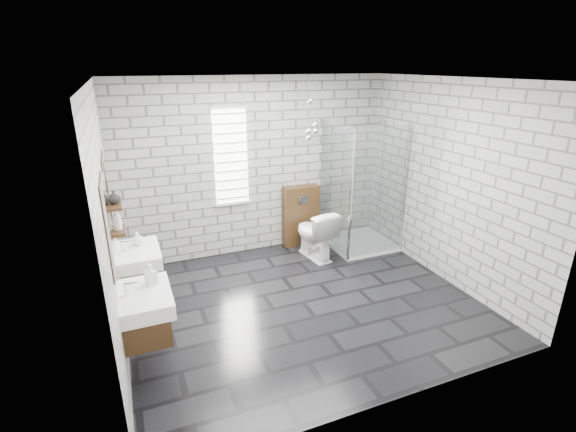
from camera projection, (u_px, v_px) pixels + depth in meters
floor at (303, 303)px, 5.30m from camera, size 4.20×3.60×0.02m
ceiling at (306, 78)px, 4.35m from camera, size 4.20×3.60×0.02m
wall_back at (256, 167)px, 6.40m from camera, size 4.20×0.02×2.70m
wall_front at (400, 269)px, 3.25m from camera, size 4.20×0.02×2.70m
wall_left at (108, 227)px, 4.08m from camera, size 0.02×3.60×2.70m
wall_right at (448, 183)px, 5.57m from camera, size 0.02×3.60×2.70m
vanity_left at (141, 302)px, 3.91m from camera, size 0.47×0.70×1.57m
vanity_right at (135, 257)px, 4.80m from camera, size 0.47×0.70×1.57m
shelf_lower at (118, 231)px, 4.08m from camera, size 0.14×0.30×0.03m
shelf_upper at (114, 205)px, 3.99m from camera, size 0.14×0.30×0.03m
window at (231, 157)px, 6.16m from camera, size 0.56×0.05×1.48m
cistern_panel at (301, 216)px, 6.85m from camera, size 0.60×0.20×1.00m
flush_plate at (304, 200)px, 6.65m from camera, size 0.18×0.01×0.12m
shower_enclosure at (359, 219)px, 6.68m from camera, size 1.00×1.00×2.03m
pendant_cluster at (311, 124)px, 6.03m from camera, size 0.24×0.19×0.91m
toilet at (315, 233)px, 6.41m from camera, size 0.54×0.82×0.78m
soap_bottle_a at (151, 274)px, 4.00m from camera, size 0.12×0.13×0.21m
soap_bottle_b at (137, 238)px, 4.87m from camera, size 0.13×0.13×0.16m
soap_bottle_c at (117, 220)px, 4.01m from camera, size 0.09×0.09×0.21m
vase at (114, 197)px, 3.97m from camera, size 0.16×0.16×0.13m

